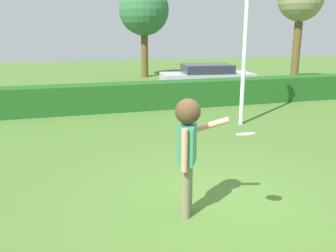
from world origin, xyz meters
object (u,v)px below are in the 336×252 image
(person, at_px, (188,141))
(willow_tree, at_px, (144,11))
(birch_tree, at_px, (301,1))
(frisbee, at_px, (246,134))
(lamppost, at_px, (246,20))
(parked_car_silver, at_px, (207,77))

(person, height_order, willow_tree, willow_tree)
(birch_tree, bearing_deg, frisbee, -127.72)
(person, distance_m, frisbee, 0.88)
(lamppost, xyz_separation_m, willow_tree, (-0.21, 12.09, 0.84))
(frisbee, height_order, lamppost, lamppost)
(person, xyz_separation_m, lamppost, (3.38, 4.75, 1.85))
(lamppost, distance_m, parked_car_silver, 6.55)
(frisbee, relative_size, lamppost, 0.05)
(parked_car_silver, bearing_deg, frisbee, -110.11)
(frisbee, bearing_deg, lamppost, 62.41)
(frisbee, xyz_separation_m, willow_tree, (2.59, 17.45, 2.46))
(frisbee, relative_size, willow_tree, 0.05)
(willow_tree, height_order, birch_tree, birch_tree)
(person, bearing_deg, frisbee, -46.56)
(lamppost, bearing_deg, parked_car_silver, 77.28)
(person, relative_size, frisbee, 6.95)
(frisbee, distance_m, lamppost, 6.26)
(frisbee, height_order, parked_car_silver, frisbee)
(frisbee, relative_size, parked_car_silver, 0.06)
(person, height_order, birch_tree, birch_tree)
(lamppost, height_order, willow_tree, lamppost)
(lamppost, relative_size, parked_car_silver, 1.24)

